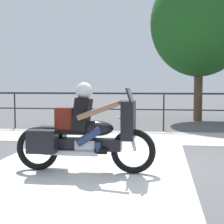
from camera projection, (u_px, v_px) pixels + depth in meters
name	position (u px, v px, depth m)	size (l,w,h in m)	color
ground_plane	(164.00, 166.00, 6.26)	(120.00, 120.00, 0.00)	#565659
sidewalk_band	(163.00, 138.00, 9.61)	(44.00, 2.40, 0.01)	#B7B2A8
crosswalk_band	(88.00, 166.00, 6.26)	(3.63, 6.00, 0.01)	silver
fence_railing	(164.00, 101.00, 11.08)	(36.00, 0.05, 1.23)	#232326
motorcycle	(84.00, 132.00, 5.81)	(2.42, 0.76, 1.53)	black
tree_behind_sign	(200.00, 23.00, 13.91)	(3.98, 3.98, 6.19)	brown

